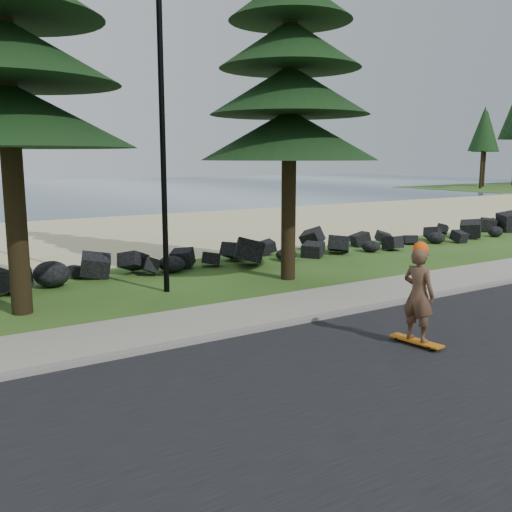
# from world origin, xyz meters

# --- Properties ---
(ground) EXTENTS (160.00, 160.00, 0.00)m
(ground) POSITION_xyz_m (0.00, 0.00, 0.00)
(ground) COLOR #264C17
(ground) RESTS_ON ground
(road) EXTENTS (160.00, 7.00, 0.02)m
(road) POSITION_xyz_m (0.00, -4.50, 0.01)
(road) COLOR black
(road) RESTS_ON ground
(kerb) EXTENTS (160.00, 0.20, 0.10)m
(kerb) POSITION_xyz_m (0.00, -0.90, 0.05)
(kerb) COLOR gray
(kerb) RESTS_ON ground
(sidewalk) EXTENTS (160.00, 2.00, 0.08)m
(sidewalk) POSITION_xyz_m (0.00, 0.20, 0.04)
(sidewalk) COLOR gray
(sidewalk) RESTS_ON ground
(beach_sand) EXTENTS (160.00, 15.00, 0.01)m
(beach_sand) POSITION_xyz_m (0.00, 14.50, 0.01)
(beach_sand) COLOR beige
(beach_sand) RESTS_ON ground
(seawall_boulders) EXTENTS (60.00, 2.40, 1.10)m
(seawall_boulders) POSITION_xyz_m (0.00, 5.60, 0.00)
(seawall_boulders) COLOR black
(seawall_boulders) RESTS_ON ground
(lamp_post) EXTENTS (0.25, 0.14, 8.14)m
(lamp_post) POSITION_xyz_m (0.00, 3.20, 4.13)
(lamp_post) COLOR black
(lamp_post) RESTS_ON ground
(skateboarder) EXTENTS (0.49, 1.04, 1.89)m
(skateboarder) POSITION_xyz_m (2.09, -3.17, 0.96)
(skateboarder) COLOR #CB680B
(skateboarder) RESTS_ON ground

